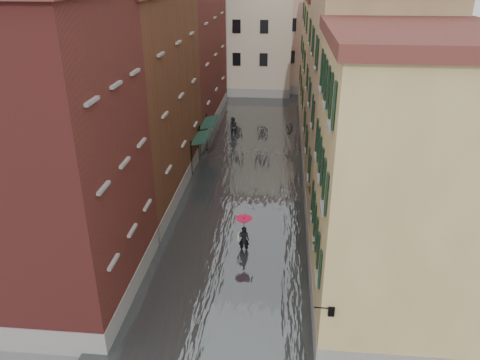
% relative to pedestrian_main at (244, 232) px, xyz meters
% --- Properties ---
extents(ground, '(120.00, 120.00, 0.00)m').
position_rel_pedestrian_main_xyz_m(ground, '(-0.62, -1.90, -1.24)').
color(ground, slate).
rests_on(ground, ground).
extents(floodwater, '(10.00, 60.00, 0.20)m').
position_rel_pedestrian_main_xyz_m(floodwater, '(-0.62, 11.10, -1.14)').
color(floodwater, '#424749').
rests_on(floodwater, ground).
extents(building_left_near, '(6.00, 8.00, 13.00)m').
position_rel_pedestrian_main_xyz_m(building_left_near, '(-7.62, -3.90, 5.26)').
color(building_left_near, maroon).
rests_on(building_left_near, ground).
extents(building_left_mid, '(6.00, 14.00, 12.50)m').
position_rel_pedestrian_main_xyz_m(building_left_mid, '(-7.62, 7.10, 5.01)').
color(building_left_mid, brown).
rests_on(building_left_mid, ground).
extents(building_left_far, '(6.00, 16.00, 14.00)m').
position_rel_pedestrian_main_xyz_m(building_left_far, '(-7.62, 22.10, 5.76)').
color(building_left_far, maroon).
rests_on(building_left_far, ground).
extents(building_right_near, '(6.00, 8.00, 11.50)m').
position_rel_pedestrian_main_xyz_m(building_right_near, '(6.38, -3.90, 4.51)').
color(building_right_near, tan).
rests_on(building_right_near, ground).
extents(building_right_mid, '(6.00, 14.00, 13.00)m').
position_rel_pedestrian_main_xyz_m(building_right_mid, '(6.38, 7.10, 5.26)').
color(building_right_mid, tan).
rests_on(building_right_mid, ground).
extents(building_right_far, '(6.00, 16.00, 11.50)m').
position_rel_pedestrian_main_xyz_m(building_right_far, '(6.38, 22.10, 4.51)').
color(building_right_far, tan).
rests_on(building_right_far, ground).
extents(building_end_cream, '(12.00, 9.00, 13.00)m').
position_rel_pedestrian_main_xyz_m(building_end_cream, '(-3.62, 36.10, 5.26)').
color(building_end_cream, '#B5A690').
rests_on(building_end_cream, ground).
extents(building_end_pink, '(10.00, 9.00, 12.00)m').
position_rel_pedestrian_main_xyz_m(building_end_pink, '(5.38, 38.10, 4.76)').
color(building_end_pink, tan).
rests_on(building_end_pink, ground).
extents(awning_near, '(1.09, 3.00, 2.80)m').
position_rel_pedestrian_main_xyz_m(awning_near, '(-4.10, 10.86, 1.22)').
color(awning_near, '#163226').
rests_on(awning_near, ground).
extents(awning_far, '(1.09, 3.27, 2.80)m').
position_rel_pedestrian_main_xyz_m(awning_far, '(-4.10, 14.53, 1.23)').
color(awning_far, '#163226').
rests_on(awning_far, ground).
extents(wall_lantern, '(0.71, 0.22, 0.35)m').
position_rel_pedestrian_main_xyz_m(wall_lantern, '(3.72, -7.90, 1.76)').
color(wall_lantern, black).
rests_on(wall_lantern, ground).
extents(window_planters, '(0.59, 6.25, 0.84)m').
position_rel_pedestrian_main_xyz_m(window_planters, '(3.50, -1.37, 2.27)').
color(window_planters, brown).
rests_on(window_planters, ground).
extents(pedestrian_main, '(0.91, 0.91, 2.06)m').
position_rel_pedestrian_main_xyz_m(pedestrian_main, '(0.00, 0.00, 0.00)').
color(pedestrian_main, black).
rests_on(pedestrian_main, ground).
extents(pedestrian_far, '(1.07, 0.95, 1.83)m').
position_rel_pedestrian_main_xyz_m(pedestrian_far, '(-2.55, 18.33, -0.33)').
color(pedestrian_far, black).
rests_on(pedestrian_far, ground).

